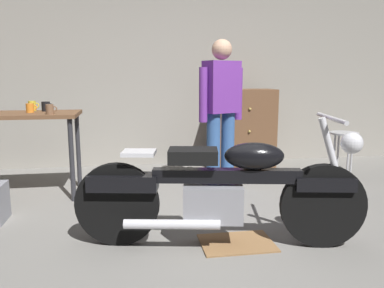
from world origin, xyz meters
TOP-DOWN VIEW (x-y plane):
  - ground_plane at (0.00, 0.00)m, footprint 12.00×12.00m
  - back_wall at (0.00, 2.80)m, footprint 8.00×0.12m
  - workbench at (-1.72, 1.44)m, footprint 1.30×0.64m
  - motorcycle at (0.13, -0.11)m, footprint 2.17×0.71m
  - person_standing at (0.46, 1.34)m, footprint 0.53×0.35m
  - shop_stool at (1.90, 1.23)m, footprint 0.32×0.32m
  - wooden_dresser at (1.03, 2.30)m, footprint 0.80×0.47m
  - drip_tray at (0.25, -0.10)m, footprint 0.56×0.40m
  - mug_brown_stoneware at (-1.32, 1.23)m, footprint 0.11×0.08m
  - mug_black_matte at (-1.43, 1.59)m, footprint 0.12×0.09m
  - mug_orange_travel at (-1.56, 1.45)m, footprint 0.11×0.08m
  - mug_yellow_tall at (-1.59, 1.65)m, footprint 0.11×0.08m

SIDE VIEW (x-z plane):
  - ground_plane at x=0.00m, z-range 0.00..0.00m
  - drip_tray at x=0.25m, z-range 0.00..0.01m
  - motorcycle at x=0.13m, z-range -0.05..0.95m
  - shop_stool at x=1.90m, z-range 0.18..0.82m
  - wooden_dresser at x=1.03m, z-range 0.00..1.10m
  - workbench at x=-1.72m, z-range 0.34..1.24m
  - person_standing at x=0.46m, z-range 0.09..1.76m
  - mug_orange_travel at x=-1.56m, z-range 0.90..1.00m
  - mug_brown_stoneware at x=-1.32m, z-range 0.90..1.00m
  - mug_black_matte at x=-1.43m, z-range 0.90..1.00m
  - mug_yellow_tall at x=-1.59m, z-range 0.90..1.01m
  - back_wall at x=0.00m, z-range 0.00..3.10m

